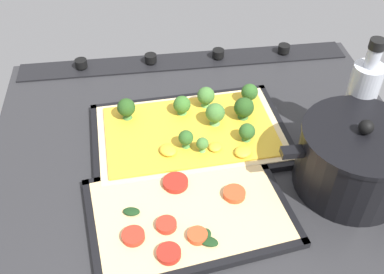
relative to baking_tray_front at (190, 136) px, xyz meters
The scene contains 8 objects.
ground_plane 4.06cm from the baking_tray_front, 128.16° to the left, with size 80.84×65.96×3.00cm, color #28282B.
stove_control_panel 26.74cm from the baking_tray_front, 94.77° to the right, with size 77.61×7.00×2.60cm.
baking_tray_front is the anchor object (origin of this frame).
broccoli_pizza 2.05cm from the baking_tray_front, 149.80° to the right, with size 36.38×24.06×6.02cm.
baking_tray_back 18.91cm from the baking_tray_front, 82.00° to the left, with size 35.42×26.87×1.30cm.
veggie_pizza_back 19.20cm from the baking_tray_front, 81.44° to the left, with size 32.71×24.15×1.90cm.
cooking_pot 30.74cm from the baking_tray_front, 149.06° to the left, with size 26.39×19.57×14.36cm.
oil_bottle 31.87cm from the baking_tray_front, behind, with size 5.39×5.39×22.17cm.
Camera 1 is at (10.53, 61.70, 59.98)cm, focal length 42.23 mm.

